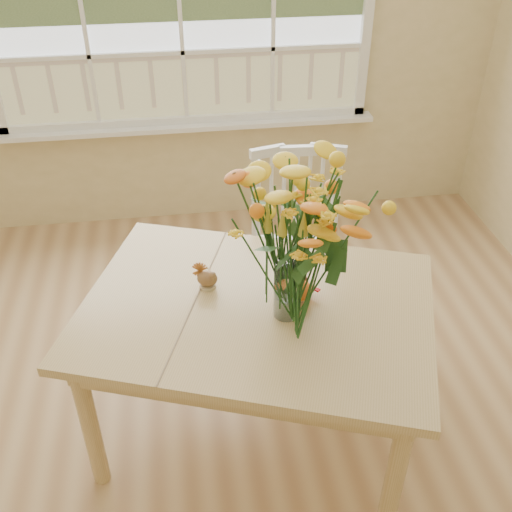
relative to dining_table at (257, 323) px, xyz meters
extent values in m
cube|color=#AB7F52|center=(-0.17, -0.32, -0.64)|extent=(4.00, 4.50, 0.01)
cube|color=#CDBC83|center=(-0.17, 1.93, 0.72)|extent=(4.00, 0.02, 2.70)
cube|color=white|center=(-0.17, 1.86, 0.06)|extent=(2.42, 0.12, 0.03)
cube|color=tan|center=(0.00, 0.00, 0.07)|extent=(1.59, 1.36, 0.04)
cube|color=tan|center=(0.00, 0.00, 0.00)|extent=(1.44, 1.21, 0.10)
cylinder|color=tan|center=(-0.68, -0.17, -0.29)|extent=(0.07, 0.07, 0.68)
cylinder|color=tan|center=(-0.42, 0.57, -0.29)|extent=(0.07, 0.07, 0.68)
cylinder|color=tan|center=(0.42, -0.57, -0.29)|extent=(0.07, 0.07, 0.68)
cylinder|color=tan|center=(0.68, 0.17, -0.29)|extent=(0.07, 0.07, 0.68)
cube|color=white|center=(0.30, 0.61, -0.16)|extent=(0.48, 0.46, 0.05)
cube|color=white|center=(0.31, 0.78, 0.10)|extent=(0.46, 0.07, 0.52)
cylinder|color=white|center=(0.12, 0.45, -0.41)|extent=(0.04, 0.04, 0.45)
cylinder|color=white|center=(0.14, 0.78, -0.41)|extent=(0.04, 0.04, 0.45)
cylinder|color=white|center=(0.47, 0.43, -0.41)|extent=(0.04, 0.04, 0.45)
cylinder|color=white|center=(0.49, 0.76, -0.41)|extent=(0.04, 0.04, 0.45)
cylinder|color=white|center=(0.11, -0.07, 0.21)|extent=(0.10, 0.10, 0.23)
ellipsoid|color=#E0531A|center=(0.17, 0.01, 0.13)|extent=(0.10, 0.10, 0.08)
cylinder|color=#CCB78C|center=(-0.18, 0.14, 0.10)|extent=(0.07, 0.07, 0.01)
ellipsoid|color=brown|center=(-0.18, 0.14, 0.13)|extent=(0.10, 0.08, 0.07)
ellipsoid|color=#38160F|center=(0.18, 0.07, 0.13)|extent=(0.08, 0.08, 0.07)
camera|label=1|loc=(-0.26, -1.77, 1.59)|focal=42.00mm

